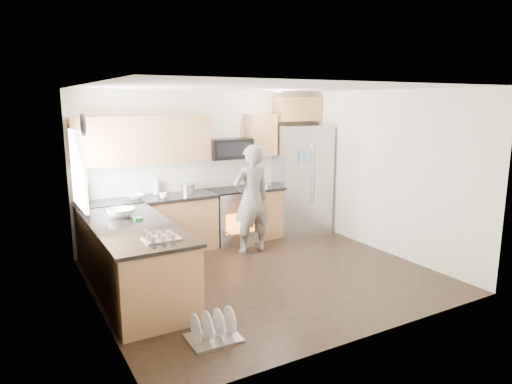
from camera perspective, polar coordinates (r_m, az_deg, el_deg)
ground at (r=6.56m, az=1.08°, el=-10.38°), size 4.50×4.50×0.00m
room_shell at (r=6.14m, az=0.77°, el=4.30°), size 4.54×4.04×2.62m
back_cabinet_run at (r=7.57m, az=-9.51°, el=0.03°), size 4.45×0.64×2.50m
peninsula at (r=5.98m, az=-14.90°, el=-8.20°), size 0.96×2.36×1.04m
stove_range at (r=7.94m, az=-2.96°, el=-1.42°), size 0.76×0.97×1.79m
refrigerator at (r=8.58m, az=5.59°, el=1.65°), size 1.09×0.91×1.99m
person at (r=7.31m, az=-0.57°, el=-0.91°), size 0.65×0.43×1.75m
dish_rack at (r=4.93m, az=-5.37°, el=-17.02°), size 0.53×0.43×0.33m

